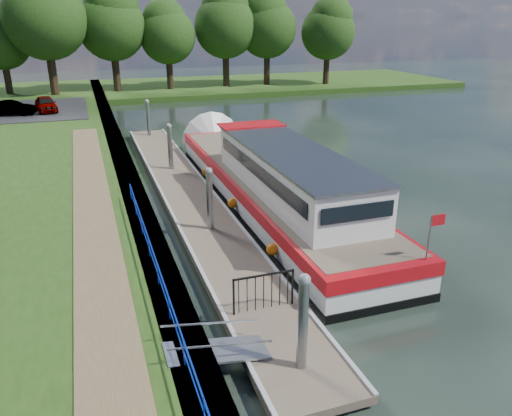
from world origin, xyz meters
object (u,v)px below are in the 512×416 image
object	(u,v)px
car_a	(46,104)
barge	(266,180)
pontoon	(188,198)
car_b	(12,108)

from	to	relation	value
car_a	barge	bearing A→B (deg)	-76.26
pontoon	car_a	bearing A→B (deg)	107.21
car_b	pontoon	bearing A→B (deg)	-146.09
barge	pontoon	bearing A→B (deg)	161.47
pontoon	barge	world-z (taller)	barge
barge	car_b	xyz separation A→B (m)	(-13.42, 23.72, 0.34)
pontoon	barge	xyz separation A→B (m)	(3.60, -1.21, 0.90)
car_a	car_b	world-z (taller)	car_a
pontoon	barge	size ratio (longest dim) A/B	1.42
barge	car_a	distance (m)	27.01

